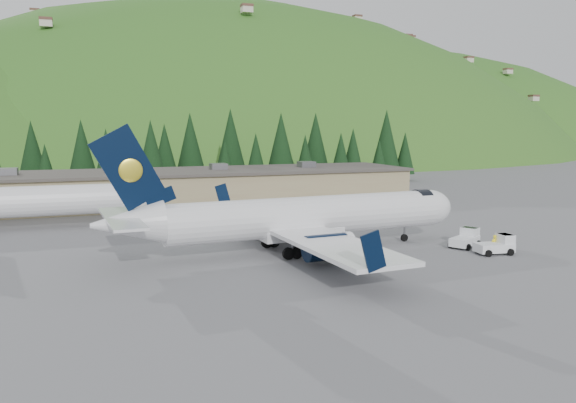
# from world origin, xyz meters

# --- Properties ---
(ground) EXTENTS (600.00, 600.00, 0.00)m
(ground) POSITION_xyz_m (0.00, 0.00, 0.00)
(ground) COLOR slate
(airliner) EXTENTS (36.32, 34.06, 12.06)m
(airliner) POSITION_xyz_m (-1.06, -0.06, 3.21)
(airliner) COLOR white
(airliner) RESTS_ON ground
(second_airliner) EXTENTS (27.50, 11.00, 10.05)m
(second_airliner) POSITION_xyz_m (-24.92, 22.00, 3.32)
(second_airliner) COLOR white
(second_airliner) RESTS_ON ground
(baggage_tug_a) EXTENTS (3.85, 3.22, 1.84)m
(baggage_tug_a) POSITION_xyz_m (15.17, -3.83, 0.82)
(baggage_tug_a) COLOR white
(baggage_tug_a) RESTS_ON ground
(baggage_tug_b) EXTENTS (3.61, 2.40, 1.84)m
(baggage_tug_b) POSITION_xyz_m (15.89, -7.43, 0.82)
(baggage_tug_b) COLOR white
(baggage_tug_b) RESTS_ON ground
(terminal_building) EXTENTS (71.00, 17.00, 6.10)m
(terminal_building) POSITION_xyz_m (-5.01, 38.00, 2.62)
(terminal_building) COLOR #96815D
(terminal_building) RESTS_ON ground
(ramp_worker) EXTENTS (0.65, 0.46, 1.69)m
(ramp_worker) POSITION_xyz_m (16.00, -6.87, 0.84)
(ramp_worker) COLOR yellow
(ramp_worker) RESTS_ON ground
(tree_line) EXTENTS (111.07, 18.75, 14.54)m
(tree_line) POSITION_xyz_m (-2.04, 60.39, 7.47)
(tree_line) COLOR black
(tree_line) RESTS_ON ground
(hills) EXTENTS (614.00, 330.00, 300.00)m
(hills) POSITION_xyz_m (53.34, 207.38, -82.80)
(hills) COLOR #22611B
(hills) RESTS_ON ground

